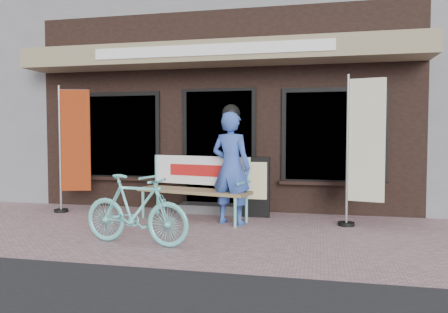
% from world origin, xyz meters
% --- Properties ---
extents(ground, '(70.00, 70.00, 0.00)m').
position_xyz_m(ground, '(0.00, 0.00, 0.00)').
color(ground, '#A57E83').
rests_on(ground, ground).
extents(storefront, '(7.00, 6.77, 6.00)m').
position_xyz_m(storefront, '(0.00, 4.96, 2.99)').
color(storefront, black).
rests_on(storefront, ground).
extents(bench, '(1.95, 0.91, 1.02)m').
position_xyz_m(bench, '(-0.18, 1.12, 0.60)').
color(bench, '#65C6C4').
rests_on(bench, ground).
extents(person, '(0.72, 0.57, 1.84)m').
position_xyz_m(person, '(0.45, 0.88, 0.90)').
color(person, '#3250AE').
rests_on(person, ground).
extents(bicycle, '(1.51, 0.62, 0.88)m').
position_xyz_m(bicycle, '(-0.46, -0.62, 0.44)').
color(bicycle, '#65C6C4').
rests_on(bicycle, ground).
extents(nobori_red, '(0.66, 0.31, 2.24)m').
position_xyz_m(nobori_red, '(-2.49, 1.27, 1.16)').
color(nobori_red, gray).
rests_on(nobori_red, ground).
extents(nobori_cream, '(0.68, 0.30, 2.28)m').
position_xyz_m(nobori_cream, '(2.41, 1.05, 1.17)').
color(nobori_cream, gray).
rests_on(nobori_cream, ground).
extents(menu_stand, '(0.50, 0.11, 1.01)m').
position_xyz_m(menu_stand, '(0.72, 1.50, 0.52)').
color(menu_stand, black).
rests_on(menu_stand, ground).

